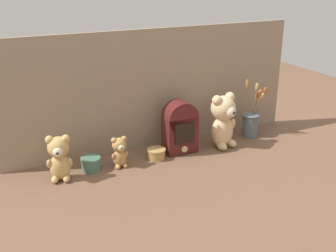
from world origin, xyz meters
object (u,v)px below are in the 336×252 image
object	(u,v)px
teddy_bear_large	(223,120)
flower_vase	(251,120)
teddy_bear_medium	(59,157)
vintage_radio	(180,126)
decorative_tin_tall	(156,154)
decorative_tin_short	(91,164)
teddy_bear_small	(120,151)

from	to	relation	value
teddy_bear_large	flower_vase	size ratio (longest dim) A/B	0.90
teddy_bear_medium	vintage_radio	bearing A→B (deg)	3.94
decorative_tin_tall	vintage_radio	bearing A→B (deg)	10.31
flower_vase	vintage_radio	distance (m)	0.46
decorative_tin_tall	teddy_bear_medium	bearing A→B (deg)	-178.01
flower_vase	vintage_radio	size ratio (longest dim) A/B	1.19
teddy_bear_large	decorative_tin_short	world-z (taller)	teddy_bear_large
teddy_bear_small	teddy_bear_large	bearing A→B (deg)	-0.66
decorative_tin_tall	flower_vase	bearing A→B (deg)	4.45
teddy_bear_large	vintage_radio	distance (m)	0.24
teddy_bear_large	decorative_tin_tall	xyz separation A→B (m)	(-0.38, 0.01, -0.13)
teddy_bear_large	teddy_bear_medium	bearing A→B (deg)	-179.84
vintage_radio	decorative_tin_short	xyz separation A→B (m)	(-0.48, -0.01, -0.11)
decorative_tin_short	decorative_tin_tall	bearing A→B (deg)	-3.04
teddy_bear_large	teddy_bear_small	xyz separation A→B (m)	(-0.57, 0.01, -0.07)
teddy_bear_medium	teddy_bear_small	world-z (taller)	teddy_bear_medium
flower_vase	teddy_bear_large	bearing A→B (deg)	-164.85
teddy_bear_large	decorative_tin_short	bearing A→B (deg)	177.43
teddy_bear_small	vintage_radio	bearing A→B (deg)	5.71
teddy_bear_large	flower_vase	distance (m)	0.24
teddy_bear_small	decorative_tin_short	distance (m)	0.15
teddy_bear_medium	decorative_tin_tall	world-z (taller)	teddy_bear_medium
teddy_bear_small	flower_vase	xyz separation A→B (m)	(0.80, 0.05, 0.01)
decorative_tin_tall	decorative_tin_short	xyz separation A→B (m)	(-0.33, 0.02, 0.01)
teddy_bear_medium	flower_vase	xyz separation A→B (m)	(1.08, 0.06, -0.02)
vintage_radio	decorative_tin_tall	size ratio (longest dim) A/B	2.94
teddy_bear_medium	teddy_bear_large	bearing A→B (deg)	0.16
teddy_bear_large	teddy_bear_medium	size ratio (longest dim) A/B	1.35
teddy_bear_large	teddy_bear_medium	xyz separation A→B (m)	(-0.86, -0.00, -0.04)
teddy_bear_medium	flower_vase	distance (m)	1.09
vintage_radio	teddy_bear_large	bearing A→B (deg)	-9.89
flower_vase	decorative_tin_short	xyz separation A→B (m)	(-0.94, -0.03, -0.06)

